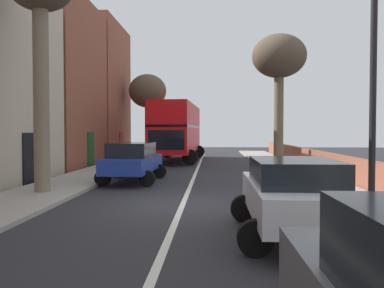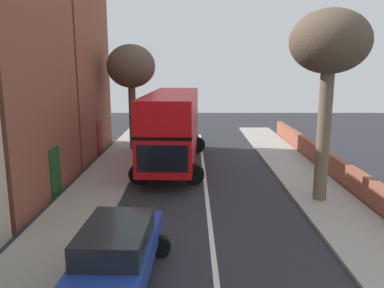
# 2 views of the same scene
# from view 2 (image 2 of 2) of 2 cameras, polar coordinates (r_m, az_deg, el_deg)

# --- Properties ---
(double_decker_bus) EXTENTS (3.84, 10.26, 4.06)m
(double_decker_bus) POSITION_cam_2_polar(r_m,az_deg,el_deg) (21.11, -3.00, 2.94)
(double_decker_bus) COLOR red
(double_decker_bus) RESTS_ON ground
(parked_car_blue_left_0) EXTENTS (2.50, 4.66, 1.67)m
(parked_car_blue_left_0) POSITION_cam_2_polar(r_m,az_deg,el_deg) (10.18, -11.06, -15.18)
(parked_car_blue_left_0) COLOR #1E389E
(parked_car_blue_left_0) RESTS_ON ground
(street_tree_left_0) EXTENTS (3.09, 3.09, 6.74)m
(street_tree_left_0) POSITION_cam_2_polar(r_m,az_deg,el_deg) (25.29, -9.13, 11.08)
(street_tree_left_0) COLOR brown
(street_tree_left_0) RESTS_ON sidewalk_left
(street_tree_right_1) EXTENTS (3.05, 3.05, 7.50)m
(street_tree_right_1) POSITION_cam_2_polar(r_m,az_deg,el_deg) (15.95, 19.62, 13.33)
(street_tree_right_1) COLOR brown
(street_tree_right_1) RESTS_ON sidewalk_right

